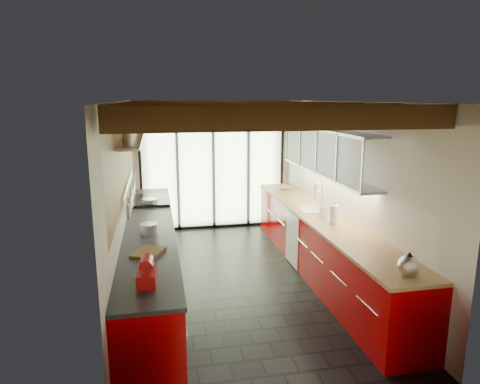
{
  "coord_description": "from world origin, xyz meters",
  "views": [
    {
      "loc": [
        -1.14,
        -5.82,
        2.65
      ],
      "look_at": [
        0.09,
        0.4,
        1.25
      ],
      "focal_mm": 32.0,
      "sensor_mm": 36.0,
      "label": 1
    }
  ],
  "objects_px": {
    "stand_mixer": "(147,273)",
    "kettle": "(409,265)",
    "paper_towel": "(334,215)",
    "soap_bottle": "(323,210)",
    "bowl": "(284,188)"
  },
  "relations": [
    {
      "from": "stand_mixer",
      "to": "soap_bottle",
      "type": "relative_size",
      "value": 1.53
    },
    {
      "from": "stand_mixer",
      "to": "bowl",
      "type": "height_order",
      "value": "stand_mixer"
    },
    {
      "from": "stand_mixer",
      "to": "kettle",
      "type": "bearing_deg",
      "value": -6.93
    },
    {
      "from": "stand_mixer",
      "to": "paper_towel",
      "type": "height_order",
      "value": "paper_towel"
    },
    {
      "from": "stand_mixer",
      "to": "paper_towel",
      "type": "distance_m",
      "value": 2.96
    },
    {
      "from": "kettle",
      "to": "paper_towel",
      "type": "distance_m",
      "value": 1.82
    },
    {
      "from": "kettle",
      "to": "bowl",
      "type": "bearing_deg",
      "value": 90.0
    },
    {
      "from": "kettle",
      "to": "bowl",
      "type": "height_order",
      "value": "kettle"
    },
    {
      "from": "stand_mixer",
      "to": "soap_bottle",
      "type": "distance_m",
      "value": 3.18
    },
    {
      "from": "stand_mixer",
      "to": "kettle",
      "type": "xyz_separation_m",
      "value": [
        2.54,
        -0.31,
        0.0
      ]
    },
    {
      "from": "stand_mixer",
      "to": "kettle",
      "type": "height_order",
      "value": "stand_mixer"
    },
    {
      "from": "kettle",
      "to": "bowl",
      "type": "relative_size",
      "value": 1.34
    },
    {
      "from": "kettle",
      "to": "bowl",
      "type": "distance_m",
      "value": 4.17
    },
    {
      "from": "paper_towel",
      "to": "soap_bottle",
      "type": "relative_size",
      "value": 1.51
    },
    {
      "from": "paper_towel",
      "to": "kettle",
      "type": "bearing_deg",
      "value": -90.0
    }
  ]
}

